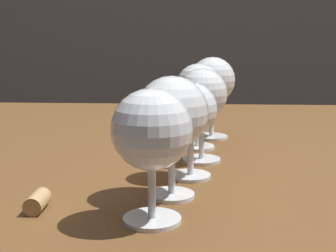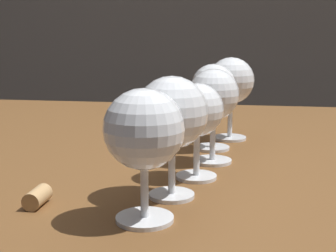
{
  "view_description": "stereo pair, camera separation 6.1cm",
  "coord_description": "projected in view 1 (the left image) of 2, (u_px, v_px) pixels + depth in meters",
  "views": [
    {
      "loc": [
        0.03,
        -0.89,
        0.92
      ],
      "look_at": [
        -0.0,
        -0.3,
        0.8
      ],
      "focal_mm": 52.55,
      "sensor_mm": 36.0,
      "label": 1
    },
    {
      "loc": [
        0.09,
        -0.89,
        0.92
      ],
      "look_at": [
        -0.0,
        -0.3,
        0.8
      ],
      "focal_mm": 52.55,
      "sensor_mm": 36.0,
      "label": 2
    }
  ],
  "objects": [
    {
      "name": "wine_glass_port",
      "position": [
        202.0,
        97.0,
        0.78
      ],
      "size": [
        0.08,
        0.08,
        0.15
      ],
      "color": "white",
      "rests_on": "dining_table"
    },
    {
      "name": "wine_glass_chardonnay",
      "position": [
        168.0,
        114.0,
        0.61
      ],
      "size": [
        0.09,
        0.09,
        0.15
      ],
      "color": "white",
      "rests_on": "dining_table"
    },
    {
      "name": "wine_glass_white",
      "position": [
        212.0,
        82.0,
        0.94
      ],
      "size": [
        0.09,
        0.09,
        0.16
      ],
      "color": "white",
      "rests_on": "dining_table"
    },
    {
      "name": "wine_glass_pinot",
      "position": [
        198.0,
        88.0,
        0.86
      ],
      "size": [
        0.08,
        0.08,
        0.15
      ],
      "color": "white",
      "rests_on": "dining_table"
    },
    {
      "name": "wine_glass_rose",
      "position": [
        191.0,
        112.0,
        0.69
      ],
      "size": [
        0.07,
        0.07,
        0.14
      ],
      "color": "white",
      "rests_on": "dining_table"
    },
    {
      "name": "wine_glass_empty",
      "position": [
        151.0,
        133.0,
        0.53
      ],
      "size": [
        0.09,
        0.09,
        0.15
      ],
      "color": "white",
      "rests_on": "dining_table"
    },
    {
      "name": "cork",
      "position": [
        37.0,
        202.0,
        0.58
      ],
      "size": [
        0.02,
        0.04,
        0.02
      ],
      "primitive_type": "cylinder",
      "rotation": [
        1.57,
        0.0,
        0.0
      ],
      "color": "tan",
      "rests_on": "dining_table"
    },
    {
      "name": "dining_table",
      "position": [
        178.0,
        183.0,
        0.93
      ],
      "size": [
        1.33,
        1.0,
        0.71
      ],
      "color": "brown",
      "rests_on": "ground_plane"
    }
  ]
}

